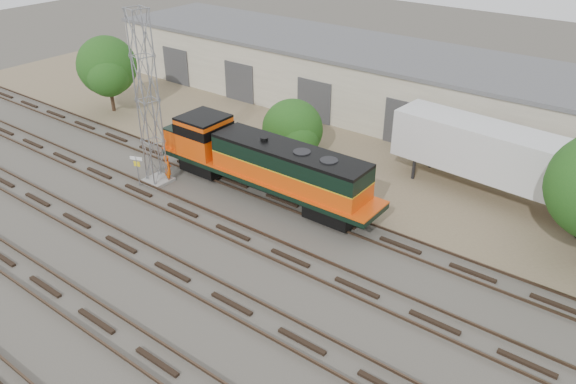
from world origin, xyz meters
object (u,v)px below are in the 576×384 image
Objects in this scene: signal_tower at (148,104)px; semi_trailer at (516,161)px; locomotive at (261,162)px; worker at (168,168)px.

signal_tower is 22.15m from semi_trailer.
signal_tower is (-6.43, -2.86, 3.15)m from locomotive.
locomotive is 7.71m from signal_tower.
semi_trailer is (19.03, 11.06, -2.54)m from signal_tower.
signal_tower is at bearing 74.82° from worker.
signal_tower is 5.95× the size of worker.
worker is (-5.91, -2.35, -1.27)m from locomotive.
signal_tower is 4.48m from worker.
locomotive is 1.43× the size of signal_tower.
locomotive is 6.48m from worker.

